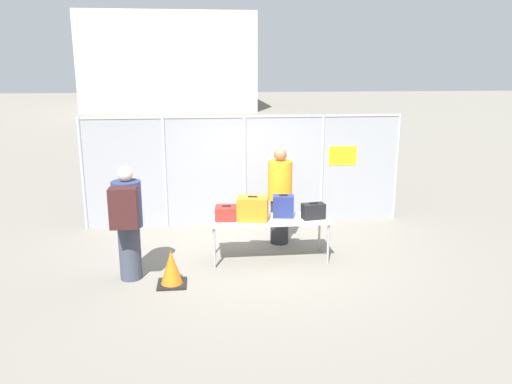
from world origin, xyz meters
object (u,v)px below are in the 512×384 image
inspection_table (269,222)px  suitcase_navy (283,206)px  traffic_cone (171,269)px  suitcase_red (227,213)px  utility_trailer (305,181)px  suitcase_orange (253,209)px  security_worker_near (280,195)px  suitcase_black (313,211)px  traveler_hooded (127,219)px

inspection_table → suitcase_navy: bearing=20.9°
suitcase_navy → traffic_cone: size_ratio=0.73×
suitcase_red → utility_trailer: bearing=61.7°
suitcase_orange → security_worker_near: bearing=54.6°
suitcase_red → traffic_cone: size_ratio=0.75×
suitcase_black → suitcase_red: bearing=175.4°
suitcase_orange → traffic_cone: 1.71m
suitcase_red → traffic_cone: bearing=-133.7°
suitcase_red → traveler_hooded: traveler_hooded is taller
suitcase_black → security_worker_near: size_ratio=0.23×
inspection_table → traffic_cone: bearing=-151.3°
suitcase_red → traveler_hooded: size_ratio=0.23×
traveler_hooded → suitcase_black: bearing=-0.7°
suitcase_black → traveler_hooded: (-3.01, -0.56, 0.13)m
suitcase_red → traffic_cone: 1.42m
inspection_table → traffic_cone: size_ratio=3.71×
inspection_table → traveler_hooded: (-2.27, -0.63, 0.31)m
utility_trailer → security_worker_near: bearing=-109.5°
utility_trailer → traffic_cone: bearing=-121.6°
traffic_cone → suitcase_red: bearing=46.3°
suitcase_navy → utility_trailer: size_ratio=0.11×
suitcase_red → suitcase_black: (1.46, -0.12, 0.02)m
suitcase_navy → utility_trailer: 4.32m
traveler_hooded → traffic_cone: (0.65, -0.26, -0.73)m
suitcase_black → traveler_hooded: bearing=-169.4°
suitcase_black → utility_trailer: 4.35m
suitcase_black → suitcase_orange: bearing=178.4°
suitcase_black → suitcase_navy: bearing=161.6°
traffic_cone → suitcase_black: bearing=19.2°
suitcase_navy → suitcase_black: bearing=-18.4°
suitcase_red → security_worker_near: size_ratio=0.23×
inspection_table → utility_trailer: (1.50, 4.19, -0.27)m
suitcase_red → suitcase_black: 1.47m
suitcase_red → suitcase_black: size_ratio=1.00×
inspection_table → traffic_cone: 1.89m
suitcase_navy → traveler_hooded: (-2.52, -0.72, 0.08)m
traveler_hooded → suitcase_orange: bearing=5.3°
inspection_table → suitcase_orange: bearing=-172.4°
suitcase_red → security_worker_near: security_worker_near is taller
suitcase_navy → utility_trailer: bearing=73.0°
suitcase_navy → traveler_hooded: bearing=-163.9°
suitcase_navy → utility_trailer: (1.25, 4.10, -0.51)m
suitcase_orange → suitcase_red: bearing=168.3°
suitcase_orange → utility_trailer: size_ratio=0.15×
suitcase_navy → traffic_cone: suitcase_navy is taller
traffic_cone → utility_trailer: bearing=58.4°
suitcase_red → suitcase_orange: suitcase_orange is taller
inspection_table → utility_trailer: size_ratio=0.56×
suitcase_navy → traveler_hooded: 2.62m
suitcase_orange → security_worker_near: security_worker_near is taller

